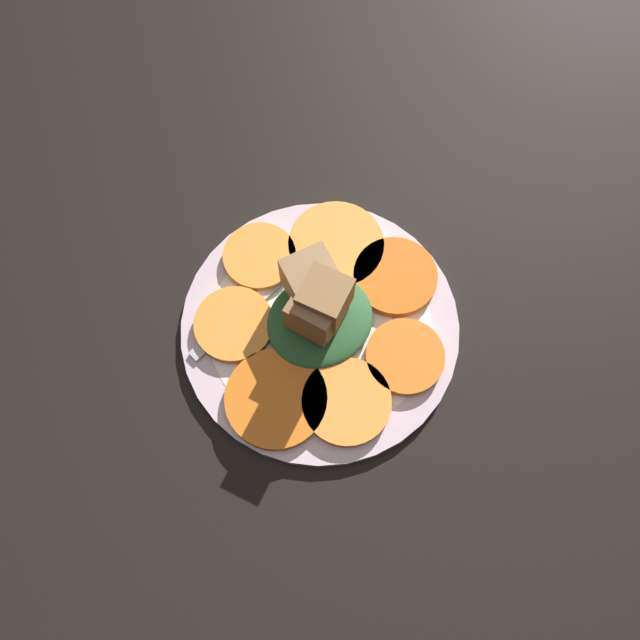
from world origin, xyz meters
TOP-DOWN VIEW (x-y plane):
  - table_slab at (0.00, 0.00)cm, footprint 120.00×120.00cm
  - plate at (0.00, 0.00)cm, footprint 25.90×25.90cm
  - carrot_slice_0 at (1.23, -8.76)cm, footprint 7.00×7.00cm
  - carrot_slice_1 at (6.77, -4.08)cm, footprint 7.32×7.32cm
  - carrot_slice_2 at (7.15, 3.96)cm, footprint 9.04×9.04cm
  - carrot_slice_3 at (2.11, 7.55)cm, footprint 7.91×7.91cm
  - carrot_slice_4 at (-4.62, 6.97)cm, footprint 7.13×7.13cm
  - carrot_slice_5 at (-8.46, -0.03)cm, footprint 7.97×7.97cm
  - carrot_slice_6 at (-5.60, -5.82)cm, footprint 9.23×9.23cm
  - center_pile at (0.02, -0.28)cm, footprint 9.96×9.39cm
  - fork at (1.32, -5.66)cm, footprint 19.74×5.81cm

SIDE VIEW (x-z plane):
  - table_slab at x=0.00cm, z-range 0.00..2.00cm
  - plate at x=0.00cm, z-range 1.99..3.04cm
  - fork at x=1.32cm, z-range 3.10..3.50cm
  - carrot_slice_0 at x=1.23cm, z-range 3.10..4.07cm
  - carrot_slice_1 at x=6.77cm, z-range 3.10..4.07cm
  - carrot_slice_2 at x=7.15cm, z-range 3.10..4.07cm
  - carrot_slice_3 at x=2.11cm, z-range 3.10..4.07cm
  - carrot_slice_4 at x=-4.62cm, z-range 3.10..4.07cm
  - carrot_slice_5 at x=-8.46cm, z-range 3.10..4.07cm
  - carrot_slice_6 at x=-5.60cm, z-range 3.10..4.07cm
  - center_pile at x=0.02cm, z-range 1.88..11.29cm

